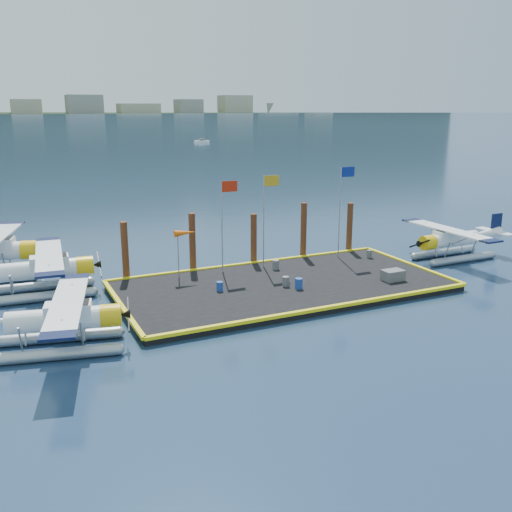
{
  "coord_description": "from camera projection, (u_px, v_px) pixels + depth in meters",
  "views": [
    {
      "loc": [
        -15.78,
        -29.85,
        11.02
      ],
      "look_at": [
        -0.91,
        2.0,
        1.76
      ],
      "focal_mm": 40.0,
      "sensor_mm": 36.0,
      "label": 1
    }
  ],
  "objects": [
    {
      "name": "piling_1",
      "position": [
        193.0,
        244.0,
        37.98
      ],
      "size": [
        0.44,
        0.44,
        4.2
      ],
      "primitive_type": "cylinder",
      "color": "#4D2B16",
      "rests_on": "ground"
    },
    {
      "name": "seaplane_b",
      "position": [
        43.0,
        272.0,
        33.82
      ],
      "size": [
        8.64,
        9.53,
        3.38
      ],
      "rotation": [
        0.0,
        0.0,
        -1.66
      ],
      "color": "#9AA2A8",
      "rests_on": "ground"
    },
    {
      "name": "windsock",
      "position": [
        185.0,
        234.0,
        35.87
      ],
      "size": [
        1.4,
        0.44,
        3.12
      ],
      "color": "#94949C",
      "rests_on": "dock"
    },
    {
      "name": "crate",
      "position": [
        393.0,
        275.0,
        35.8
      ],
      "size": [
        1.33,
        0.88,
        0.66
      ],
      "primitive_type": "cube",
      "color": "#56575B",
      "rests_on": "dock"
    },
    {
      "name": "drum_5",
      "position": [
        276.0,
        265.0,
        38.23
      ],
      "size": [
        0.44,
        0.44,
        0.62
      ],
      "primitive_type": "cylinder",
      "color": "#56575B",
      "rests_on": "dock"
    },
    {
      "name": "seaplane_a",
      "position": [
        61.0,
        323.0,
        26.18
      ],
      "size": [
        8.29,
        9.0,
        3.19
      ],
      "rotation": [
        0.0,
        0.0,
        -1.79
      ],
      "color": "#9AA2A8",
      "rests_on": "ground"
    },
    {
      "name": "flagpole_blue",
      "position": [
        343.0,
        199.0,
        40.3
      ],
      "size": [
        1.14,
        0.08,
        6.5
      ],
      "color": "#94949C",
      "rests_on": "dock"
    },
    {
      "name": "dock",
      "position": [
        283.0,
        286.0,
        35.37
      ],
      "size": [
        20.0,
        10.0,
        0.4
      ],
      "primitive_type": "cube",
      "color": "black",
      "rests_on": "ground"
    },
    {
      "name": "seaplane_d",
      "position": [
        451.0,
        242.0,
        41.87
      ],
      "size": [
        7.95,
        8.75,
        3.13
      ],
      "rotation": [
        0.0,
        0.0,
        1.58
      ],
      "color": "#9AA2A8",
      "rests_on": "ground"
    },
    {
      "name": "piling_2",
      "position": [
        254.0,
        241.0,
        39.88
      ],
      "size": [
        0.44,
        0.44,
        3.8
      ],
      "primitive_type": "cylinder",
      "color": "#4D2B16",
      "rests_on": "ground"
    },
    {
      "name": "drum_0",
      "position": [
        220.0,
        286.0,
        33.8
      ],
      "size": [
        0.39,
        0.39,
        0.55
      ],
      "primitive_type": "cylinder",
      "color": "#1B3D99",
      "rests_on": "dock"
    },
    {
      "name": "flagpole_red",
      "position": [
        225.0,
        212.0,
        36.7
      ],
      "size": [
        1.14,
        0.08,
        6.0
      ],
      "color": "#94949C",
      "rests_on": "dock"
    },
    {
      "name": "piling_4",
      "position": [
        349.0,
        229.0,
        43.12
      ],
      "size": [
        0.44,
        0.44,
        4.0
      ],
      "primitive_type": "cylinder",
      "color": "#4D2B16",
      "rests_on": "ground"
    },
    {
      "name": "drum_4",
      "position": [
        369.0,
        254.0,
        41.14
      ],
      "size": [
        0.4,
        0.4,
        0.56
      ],
      "primitive_type": "cylinder",
      "color": "#56575B",
      "rests_on": "dock"
    },
    {
      "name": "drum_1",
      "position": [
        299.0,
        283.0,
        34.17
      ],
      "size": [
        0.45,
        0.45,
        0.64
      ],
      "primitive_type": "cylinder",
      "color": "#1B3D99",
      "rests_on": "dock"
    },
    {
      "name": "ground",
      "position": [
        283.0,
        289.0,
        35.42
      ],
      "size": [
        4000.0,
        4000.0,
        0.0
      ],
      "primitive_type": "plane",
      "color": "#172646",
      "rests_on": "ground"
    },
    {
      "name": "dock_bumpers",
      "position": [
        283.0,
        282.0,
        35.3
      ],
      "size": [
        20.25,
        10.25,
        0.18
      ],
      "primitive_type": null,
      "color": "yellow",
      "rests_on": "dock"
    },
    {
      "name": "piling_3",
      "position": [
        304.0,
        232.0,
        41.45
      ],
      "size": [
        0.44,
        0.44,
        4.3
      ],
      "primitive_type": "cylinder",
      "color": "#4D2B16",
      "rests_on": "ground"
    },
    {
      "name": "drum_3",
      "position": [
        286.0,
        281.0,
        34.68
      ],
      "size": [
        0.42,
        0.42,
        0.59
      ],
      "primitive_type": "cylinder",
      "color": "#56575B",
      "rests_on": "dock"
    },
    {
      "name": "flagpole_yellow",
      "position": [
        266.0,
        207.0,
        37.89
      ],
      "size": [
        1.14,
        0.08,
        6.2
      ],
      "color": "#94949C",
      "rests_on": "dock"
    },
    {
      "name": "far_backdrop",
      "position": [
        78.0,
        107.0,
        1653.47
      ],
      "size": [
        3050.0,
        2050.0,
        810.0
      ],
      "color": "black",
      "rests_on": "ground"
    },
    {
      "name": "piling_0",
      "position": [
        125.0,
        253.0,
        36.17
      ],
      "size": [
        0.44,
        0.44,
        4.0
      ],
      "primitive_type": "cylinder",
      "color": "#4D2B16",
      "rests_on": "ground"
    }
  ]
}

